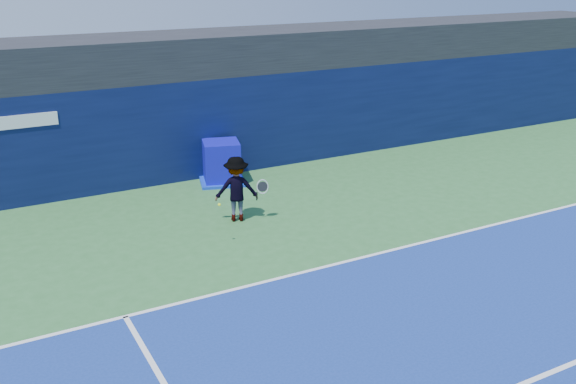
% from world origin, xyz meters
% --- Properties ---
extents(ground, '(80.00, 80.00, 0.00)m').
position_xyz_m(ground, '(0.00, 0.00, 0.00)').
color(ground, '#306B33').
rests_on(ground, ground).
extents(baseline, '(24.00, 0.10, 0.01)m').
position_xyz_m(baseline, '(0.00, 3.00, 0.01)').
color(baseline, white).
rests_on(baseline, ground).
extents(service_line, '(24.00, 0.10, 0.01)m').
position_xyz_m(service_line, '(0.00, -2.00, 0.01)').
color(service_line, white).
rests_on(service_line, ground).
extents(stadium_band, '(36.00, 3.00, 1.20)m').
position_xyz_m(stadium_band, '(0.00, 11.50, 3.60)').
color(stadium_band, black).
rests_on(stadium_band, back_wall_assembly).
extents(back_wall_assembly, '(36.00, 1.03, 3.00)m').
position_xyz_m(back_wall_assembly, '(-0.00, 10.50, 1.50)').
color(back_wall_assembly, '#0A1238').
rests_on(back_wall_assembly, ground).
extents(equipment_cart, '(1.62, 1.62, 1.26)m').
position_xyz_m(equipment_cart, '(-0.33, 9.41, 0.57)').
color(equipment_cart, '#0F0CAC').
rests_on(equipment_cart, ground).
extents(tennis_player, '(1.37, 0.97, 1.69)m').
position_xyz_m(tennis_player, '(-1.18, 6.41, 0.85)').
color(tennis_player, white).
rests_on(tennis_player, ground).
extents(tennis_ball, '(0.07, 0.07, 0.07)m').
position_xyz_m(tennis_ball, '(-2.18, 5.11, 1.03)').
color(tennis_ball, '#DFF11A').
rests_on(tennis_ball, ground).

